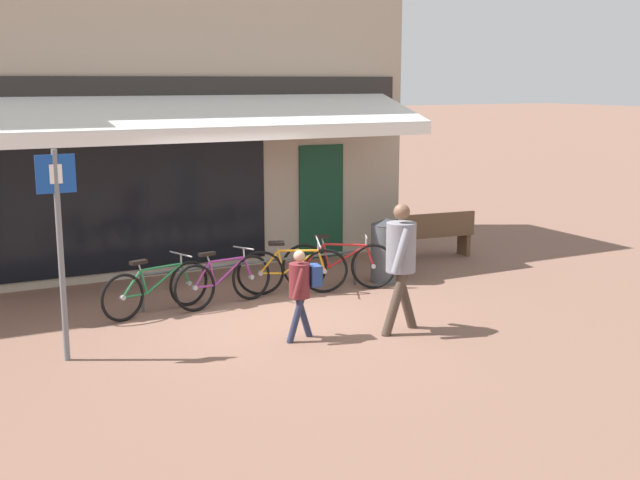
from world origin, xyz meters
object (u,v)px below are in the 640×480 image
pedestrian_child (302,284)px  pedestrian_adult (401,255)px  bicycle_green (156,288)px  park_bench (432,234)px  bicycle_red (339,265)px  litter_bin (387,250)px  parking_sign (59,234)px  bicycle_orange (292,270)px  bicycle_purple (223,281)px

pedestrian_child → pedestrian_adult: bearing=172.5°
bicycle_green → park_bench: 5.67m
bicycle_red → litter_bin: 0.92m
pedestrian_adult → parking_sign: size_ratio=0.69×
bicycle_green → litter_bin: size_ratio=1.62×
bicycle_orange → bicycle_red: size_ratio=1.01×
bicycle_green → parking_sign: parking_sign is taller
bicycle_purple → park_bench: 4.71m
bicycle_green → bicycle_purple: 1.00m
parking_sign → litter_bin: bearing=15.4°
pedestrian_child → parking_sign: (-2.81, 0.58, 0.80)m
bicycle_purple → litter_bin: bearing=-10.5°
pedestrian_adult → parking_sign: 4.22m
bicycle_green → pedestrian_adult: bearing=-59.4°
parking_sign → bicycle_green: bearing=43.3°
bicycle_green → bicycle_red: bicycle_red is taller
bicycle_purple → pedestrian_child: (0.32, -1.97, 0.36)m
pedestrian_adult → bicycle_purple: bearing=-44.8°
bicycle_red → park_bench: park_bench is taller
pedestrian_adult → parking_sign: bearing=-2.2°
bicycle_purple → parking_sign: 3.08m
bicycle_purple → litter_bin: litter_bin is taller
pedestrian_adult → park_bench: bearing=-120.7°
bicycle_purple → pedestrian_adult: bearing=-67.0°
pedestrian_adult → litter_bin: 2.73m
litter_bin → bicycle_purple: bearing=-178.2°
bicycle_purple → bicycle_green: bearing=166.0°
bicycle_purple → parking_sign: (-2.50, -1.39, 1.16)m
bicycle_purple → bicycle_orange: (1.15, 0.04, 0.02)m
bicycle_orange → litter_bin: bearing=20.9°
litter_bin → bicycle_orange: bearing=-178.5°
bicycle_green → park_bench: bearing=-6.3°
pedestrian_adult → litter_bin: (1.27, 2.36, -0.50)m
bicycle_green → bicycle_purple: bicycle_purple is taller
bicycle_green → pedestrian_child: 2.41m
bicycle_red → parking_sign: size_ratio=0.66×
bicycle_purple → park_bench: park_bench is taller
bicycle_green → park_bench: size_ratio=1.05×
parking_sign → park_bench: 7.58m
bicycle_orange → pedestrian_child: pedestrian_child is taller
litter_bin → parking_sign: bearing=-164.6°
bicycle_purple → litter_bin: size_ratio=1.56×
litter_bin → park_bench: bearing=32.9°
bicycle_red → pedestrian_adult: pedestrian_adult is taller
bicycle_orange → park_bench: bicycle_orange is taller
bicycle_purple → litter_bin: 2.89m
bicycle_orange → bicycle_red: bearing=20.9°
pedestrian_adult → litter_bin: pedestrian_adult is taller
bicycle_green → bicycle_purple: size_ratio=1.04×
litter_bin → bicycle_red: bearing=-178.5°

